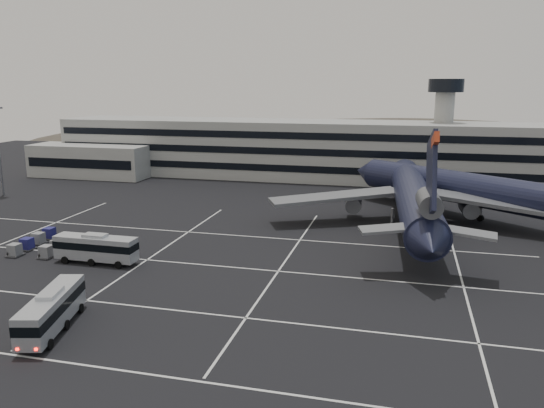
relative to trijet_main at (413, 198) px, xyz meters
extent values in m
plane|color=black|center=(-28.29, -28.25, -5.25)|extent=(260.00, 260.00, 0.00)
cube|color=silver|center=(-28.29, -50.25, -5.24)|extent=(90.00, 0.25, 0.01)
cube|color=silver|center=(-28.29, -38.25, -5.24)|extent=(90.00, 0.25, 0.01)
cube|color=silver|center=(-28.29, -24.25, -5.24)|extent=(90.00, 0.25, 0.01)
cube|color=silver|center=(-28.29, -10.25, -5.24)|extent=(90.00, 0.25, 0.01)
cube|color=silver|center=(-58.29, -22.25, -5.24)|extent=(0.25, 55.00, 0.01)
cube|color=silver|center=(-34.29, -22.25, -5.24)|extent=(0.25, 55.00, 0.01)
cube|color=silver|center=(-16.29, -22.25, -5.24)|extent=(0.25, 55.00, 0.01)
cube|color=silver|center=(5.71, -22.25, -5.24)|extent=(0.25, 55.00, 0.01)
cube|color=gray|center=(-28.29, 43.75, 1.75)|extent=(120.00, 18.00, 14.00)
cube|color=black|center=(-28.29, 34.70, -1.75)|extent=(118.00, 0.20, 1.60)
cube|color=black|center=(-28.29, 34.70, 2.25)|extent=(118.00, 0.20, 1.60)
cube|color=black|center=(-28.29, 34.70, 5.95)|extent=(118.00, 0.20, 1.60)
cube|color=gray|center=(-78.29, 31.75, -1.25)|extent=(30.00, 10.00, 8.00)
cylinder|color=gray|center=(6.71, 45.75, 5.75)|extent=(4.40, 4.40, 22.00)
cylinder|color=black|center=(6.71, 45.75, 17.25)|extent=(8.00, 8.00, 3.00)
ellipsoid|color=#38332B|center=(-88.29, 141.75, -15.75)|extent=(196.00, 140.00, 32.00)
ellipsoid|color=#38332B|center=(1.71, 141.75, -18.75)|extent=(252.00, 180.00, 44.00)
cylinder|color=black|center=(-0.03, 0.50, -0.05)|extent=(8.56, 48.25, 5.60)
cone|color=black|center=(-1.65, 26.65, -0.05)|extent=(5.87, 4.84, 5.60)
cone|color=black|center=(1.61, -25.95, -0.05)|extent=(5.34, 5.30, 5.04)
cube|color=black|center=(1.39, -22.45, 7.35)|extent=(1.08, 9.49, 10.97)
cube|color=#AA3216|center=(1.48, -23.95, 11.55)|extent=(0.75, 3.26, 2.24)
cylinder|color=#595B60|center=(1.36, -21.95, 4.05)|extent=(3.07, 6.16, 2.70)
cube|color=slate|center=(-2.86, -21.72, 0.55)|extent=(8.09, 5.09, 0.87)
cube|color=slate|center=(5.52, -21.20, 0.55)|extent=(7.90, 4.27, 0.87)
cube|color=slate|center=(-12.63, 1.72, -0.85)|extent=(22.22, 14.45, 1.75)
cylinder|color=#595B60|center=(-9.82, 4.90, -2.55)|extent=(3.04, 5.66, 2.70)
cube|color=slate|center=(12.32, 3.27, -0.85)|extent=(22.61, 12.18, 1.75)
cylinder|color=#595B60|center=(9.14, 6.08, -2.55)|extent=(3.04, 5.66, 2.70)
cylinder|color=slate|center=(-0.98, 15.83, -3.05)|extent=(0.44, 0.44, 3.00)
cylinder|color=black|center=(-0.98, 15.83, -4.70)|extent=(0.57, 1.13, 1.10)
cylinder|color=slate|center=(-3.10, -1.69, -3.05)|extent=(0.44, 0.44, 3.00)
cylinder|color=black|center=(-3.10, -1.69, -4.70)|extent=(0.57, 1.13, 1.10)
cylinder|color=slate|center=(3.29, -1.30, -3.05)|extent=(0.44, 0.44, 3.00)
cylinder|color=black|center=(3.29, -1.30, -4.70)|extent=(0.57, 1.13, 1.10)
cylinder|color=black|center=(11.39, 8.27, -0.05)|extent=(41.48, 33.68, 5.60)
cone|color=black|center=(-9.38, 24.23, -0.05)|extent=(6.98, 7.18, 5.60)
cylinder|color=slate|center=(11.39, 8.27, -3.05)|extent=(0.44, 0.44, 3.00)
cylinder|color=black|center=(11.39, 8.27, -4.70)|extent=(1.18, 1.07, 1.10)
cube|color=#A0A2A8|center=(-33.36, -45.16, -3.20)|extent=(5.09, 11.29, 3.00)
cube|color=black|center=(-33.36, -45.16, -2.84)|extent=(5.16, 11.36, 0.95)
cube|color=#A0A2A8|center=(-33.36, -45.16, -1.52)|extent=(2.28, 3.30, 0.35)
cylinder|color=black|center=(-33.64, -49.20, -4.77)|extent=(0.54, 1.01, 0.96)
cylinder|color=black|center=(-31.21, -48.59, -4.77)|extent=(0.54, 1.01, 0.96)
cylinder|color=black|center=(-34.57, -45.46, -4.77)|extent=(0.54, 1.01, 0.96)
cylinder|color=black|center=(-32.14, -44.86, -4.77)|extent=(0.54, 1.01, 0.96)
cylinder|color=black|center=(-35.50, -41.72, -4.77)|extent=(0.54, 1.01, 0.96)
cylinder|color=black|center=(-33.08, -41.12, -4.77)|extent=(0.54, 1.01, 0.96)
cube|color=#FF0C05|center=(-32.80, -50.71, -4.35)|extent=(0.26, 0.14, 0.22)
cube|color=#FF0C05|center=(-31.25, -50.33, -4.35)|extent=(0.26, 0.14, 0.22)
cube|color=#A0A2A8|center=(-40.10, -26.94, -3.19)|extent=(11.05, 2.53, 3.01)
cube|color=black|center=(-40.10, -26.94, -2.83)|extent=(11.11, 2.59, 0.95)
cube|color=#A0A2A8|center=(-40.10, -26.94, -1.50)|extent=(3.02, 1.61, 0.35)
cylinder|color=black|center=(-36.23, -28.20, -4.77)|extent=(0.96, 0.32, 0.96)
cylinder|color=black|center=(-36.23, -25.69, -4.77)|extent=(0.96, 0.32, 0.96)
cylinder|color=black|center=(-40.10, -28.19, -4.77)|extent=(0.96, 0.32, 0.96)
cylinder|color=black|center=(-40.10, -25.68, -4.77)|extent=(0.96, 0.32, 0.96)
cylinder|color=black|center=(-43.97, -28.19, -4.77)|extent=(0.96, 0.32, 0.96)
cylinder|color=black|center=(-43.96, -25.68, -4.77)|extent=(0.96, 0.32, 0.96)
cube|color=beige|center=(-37.01, -40.12, -4.74)|extent=(1.82, 2.29, 0.83)
cube|color=beige|center=(-36.82, -40.54, -4.19)|extent=(1.26, 1.16, 0.46)
cylinder|color=black|center=(-37.18, -40.99, -4.99)|extent=(0.39, 0.55, 0.51)
cylinder|color=black|center=(-36.25, -40.59, -4.99)|extent=(0.39, 0.55, 0.51)
cylinder|color=black|center=(-37.77, -39.65, -4.99)|extent=(0.39, 0.55, 0.51)
cylinder|color=black|center=(-36.84, -39.24, -4.99)|extent=(0.39, 0.55, 0.51)
cube|color=#2D2D30|center=(-52.42, -27.20, -5.10)|extent=(1.94, 2.19, 0.17)
cylinder|color=black|center=(-52.42, -27.20, -5.16)|extent=(0.09, 0.19, 0.19)
cube|color=gray|center=(-52.42, -27.20, -4.27)|extent=(1.56, 1.56, 1.49)
cube|color=#2D2D30|center=(-47.79, -26.78, -5.10)|extent=(1.94, 2.19, 0.17)
cylinder|color=black|center=(-47.79, -26.78, -5.16)|extent=(0.09, 0.19, 0.19)
cube|color=gray|center=(-47.79, -26.78, -4.27)|extent=(1.56, 1.56, 1.49)
cube|color=#2D2D30|center=(-52.67, -24.42, -5.10)|extent=(1.94, 2.19, 0.17)
cylinder|color=black|center=(-52.67, -24.42, -5.16)|extent=(0.09, 0.19, 0.19)
cube|color=navy|center=(-52.67, -24.42, -4.27)|extent=(1.56, 1.56, 1.49)
cube|color=#2D2D30|center=(-48.04, -24.01, -5.10)|extent=(1.94, 2.19, 0.17)
cylinder|color=black|center=(-48.04, -24.01, -5.16)|extent=(0.09, 0.19, 0.19)
cube|color=gray|center=(-48.04, -24.01, -4.27)|extent=(1.56, 1.56, 1.49)
cube|color=#2D2D30|center=(-52.92, -21.64, -5.10)|extent=(1.94, 2.19, 0.17)
cylinder|color=black|center=(-52.92, -21.64, -5.16)|extent=(0.09, 0.19, 0.19)
cube|color=gray|center=(-52.92, -21.64, -4.27)|extent=(1.56, 1.56, 1.49)
cube|color=#2D2D30|center=(-48.29, -21.23, -5.10)|extent=(1.94, 2.19, 0.17)
cylinder|color=black|center=(-48.29, -21.23, -5.16)|extent=(0.09, 0.19, 0.19)
cube|color=gray|center=(-48.29, -21.23, -4.27)|extent=(1.56, 1.56, 1.49)
cube|color=#2D2D30|center=(-53.17, -18.87, -5.10)|extent=(1.94, 2.19, 0.17)
cylinder|color=black|center=(-53.17, -18.87, -5.16)|extent=(0.09, 0.19, 0.19)
cube|color=navy|center=(-53.17, -18.87, -4.27)|extent=(1.56, 1.56, 1.49)
camera|label=1|loc=(-1.75, -85.30, 17.68)|focal=35.00mm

